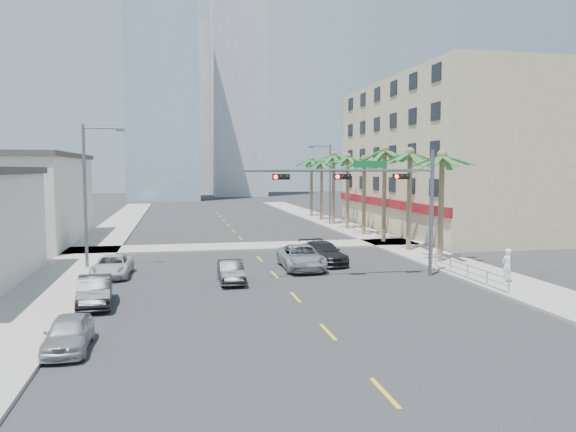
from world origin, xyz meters
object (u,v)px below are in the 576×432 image
Objects in this scene: car_parked_near at (69,333)px; car_parked_mid at (95,291)px; car_lane_center at (301,257)px; car_lane_right at (323,253)px; traffic_signal_mast at (380,190)px; car_lane_left at (231,272)px; pedestrian at (507,265)px; car_parked_far at (112,266)px.

car_parked_near is 6.47m from car_parked_mid.
car_parked_near is at bearing -127.36° from car_lane_center.
car_lane_center is at bearing 28.54° from car_parked_mid.
traffic_signal_mast is at bearing -77.21° from car_lane_right.
traffic_signal_mast is 9.64m from car_lane_left.
pedestrian is (6.13, -3.22, -4.00)m from traffic_signal_mast.
pedestrian reaches higher than car_lane_left.
car_lane_left is (6.64, 10.52, 0.00)m from car_parked_near.
car_parked_near is at bearing 3.27° from pedestrian.
car_parked_near is 20.43m from car_lane_right.
car_lane_right is at bearing -61.51° from pedestrian.
car_lane_left is at bearing -23.33° from car_parked_far.
car_parked_far is at bearing 89.38° from car_parked_near.
traffic_signal_mast is 6.08× the size of pedestrian.
car_parked_far is 1.19× the size of car_lane_left.
car_lane_right is at bearing 48.97° from car_parked_near.
car_lane_right is (13.24, 9.08, 0.04)m from car_parked_mid.
car_lane_left is 5.90m from car_lane_center.
car_lane_center is 2.94× the size of pedestrian.
traffic_signal_mast reaches higher than car_parked_near.
car_parked_far is 11.41m from car_lane_center.
car_parked_near is 0.87× the size of car_parked_mid.
car_lane_center is at bearing 135.63° from traffic_signal_mast.
car_lane_right is (13.24, 1.88, 0.10)m from car_parked_far.
traffic_signal_mast reaches higher than car_lane_center.
car_parked_far is (0.00, 7.20, -0.06)m from car_parked_mid.
car_lane_right is at bearing 10.20° from car_parked_far.
car_parked_mid is 0.77× the size of car_lane_center.
car_parked_mid is 1.11× the size of car_lane_left.
car_parked_mid is at bearing -153.06° from car_lane_right.
traffic_signal_mast is 7.99m from pedestrian.
car_lane_left is at bearing 178.53° from traffic_signal_mast.
car_parked_near is (-15.18, -10.30, -4.45)m from traffic_signal_mast.
car_lane_center is (11.40, 14.00, 0.14)m from car_parked_near.
pedestrian reaches higher than car_parked_near.
car_lane_left is at bearing 26.46° from car_parked_mid.
car_parked_mid is (-15.18, -3.83, -4.38)m from traffic_signal_mast.
car_parked_mid is 7.77m from car_lane_left.
car_parked_far reaches higher than car_lane_left.
pedestrian is at bearing -3.26° from car_parked_mid.
car_parked_near is 13.67m from car_parked_far.
car_parked_far is at bearing 167.47° from traffic_signal_mast.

